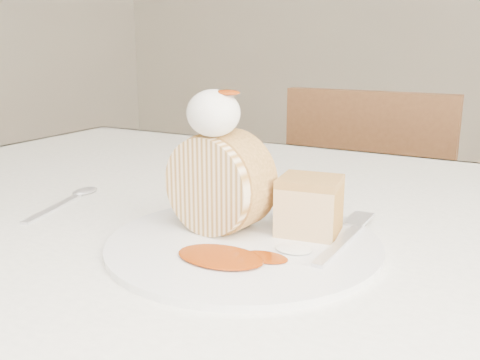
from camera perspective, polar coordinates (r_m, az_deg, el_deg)
The scene contains 10 objects.
table at distance 0.73m, azimuth 3.10°, elevation -10.18°, with size 1.40×0.90×0.75m.
chair_far at distance 1.46m, azimuth 13.93°, elevation -4.94°, with size 0.41×0.41×0.85m.
plate at distance 0.58m, azimuth 0.40°, elevation -6.78°, with size 0.30×0.30×0.01m, color white.
roulade_slice at distance 0.60m, azimuth -2.19°, elevation -0.28°, with size 0.11×0.11×0.06m, color beige.
cake_chunk at distance 0.60m, azimuth 7.40°, elevation -3.09°, with size 0.07×0.06×0.05m, color tan.
whipped_cream at distance 0.57m, azimuth -2.84°, elevation 7.13°, with size 0.06×0.06×0.05m, color white.
caramel_drizzle at distance 0.56m, azimuth -1.39°, elevation 9.95°, with size 0.03×0.02×0.01m, color #8D2E05.
caramel_pool at distance 0.53m, azimuth -2.11°, elevation -8.15°, with size 0.09×0.06×0.00m, color #8D2E05, non-canonical shape.
fork at distance 0.57m, azimuth 10.50°, elevation -6.82°, with size 0.02×0.17×0.00m, color silver.
spoon at distance 0.75m, azimuth -19.29°, elevation -2.89°, with size 0.02×0.15×0.00m, color silver.
Camera 1 is at (0.28, -0.40, 0.96)m, focal length 40.00 mm.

